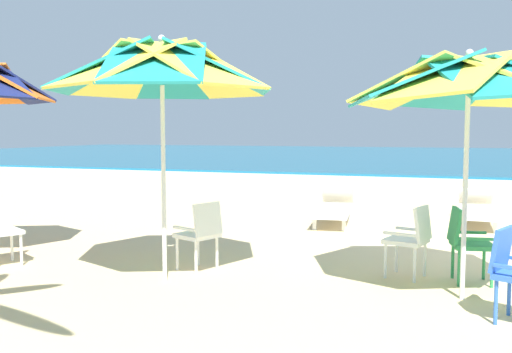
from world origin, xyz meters
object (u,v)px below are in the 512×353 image
plastic_chair_2 (466,240)px  sun_lounger_1 (477,209)px  beach_umbrella_1 (162,70)px  plastic_chair_5 (0,227)px  beach_umbrella_0 (469,83)px  plastic_chair_3 (201,231)px  sun_lounger_2 (334,208)px  plastic_chair_0 (411,237)px

plastic_chair_2 → sun_lounger_1: plastic_chair_2 is taller
beach_umbrella_1 → plastic_chair_5: beach_umbrella_1 is taller
beach_umbrella_0 → plastic_chair_3: beach_umbrella_0 is taller
beach_umbrella_1 → sun_lounger_2: beach_umbrella_1 is taller
plastic_chair_0 → plastic_chair_2: size_ratio=1.00×
plastic_chair_5 → beach_umbrella_1: bearing=-0.3°
sun_lounger_1 → plastic_chair_0: bearing=-102.3°
plastic_chair_3 → sun_lounger_1: plastic_chair_3 is taller
plastic_chair_2 → sun_lounger_2: size_ratio=0.39×
plastic_chair_0 → sun_lounger_1: plastic_chair_0 is taller
beach_umbrella_0 → beach_umbrella_1: beach_umbrella_1 is taller
plastic_chair_0 → plastic_chair_3: bearing=-168.7°
plastic_chair_2 → sun_lounger_2: bearing=121.7°
plastic_chair_5 → plastic_chair_2: bearing=10.4°
plastic_chair_0 → beach_umbrella_1: size_ratio=0.31×
plastic_chair_5 → sun_lounger_2: bearing=53.4°
beach_umbrella_1 → sun_lounger_2: size_ratio=1.28×
plastic_chair_0 → beach_umbrella_1: bearing=-158.5°
plastic_chair_3 → plastic_chair_5: same height
beach_umbrella_0 → plastic_chair_0: beach_umbrella_0 is taller
plastic_chair_2 → sun_lounger_2: 4.26m
plastic_chair_0 → sun_lounger_2: 3.98m
beach_umbrella_0 → beach_umbrella_1: 3.28m
plastic_chair_2 → plastic_chair_3: bearing=-170.8°
beach_umbrella_0 → sun_lounger_1: bearing=85.6°
plastic_chair_3 → sun_lounger_2: 4.22m
beach_umbrella_0 → sun_lounger_1: (0.39, 5.01, -1.94)m
plastic_chair_5 → sun_lounger_1: bearing=41.7°
beach_umbrella_0 → beach_umbrella_1: (-3.26, -0.38, 0.20)m
plastic_chair_2 → sun_lounger_1: bearing=85.6°
plastic_chair_5 → plastic_chair_0: bearing=11.6°
plastic_chair_5 → sun_lounger_1: 8.10m
plastic_chair_5 → beach_umbrella_0: bearing=3.7°
plastic_chair_2 → beach_umbrella_1: 3.97m
plastic_chair_5 → plastic_chair_3: bearing=11.9°
sun_lounger_1 → plastic_chair_5: bearing=-138.3°
sun_lounger_2 → plastic_chair_5: bearing=-126.6°
sun_lounger_2 → plastic_chair_0: bearing=-65.8°
beach_umbrella_1 → plastic_chair_3: size_ratio=3.26×
plastic_chair_5 → sun_lounger_2: 5.83m
beach_umbrella_1 → plastic_chair_3: bearing=70.3°
sun_lounger_1 → sun_lounger_2: 2.67m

